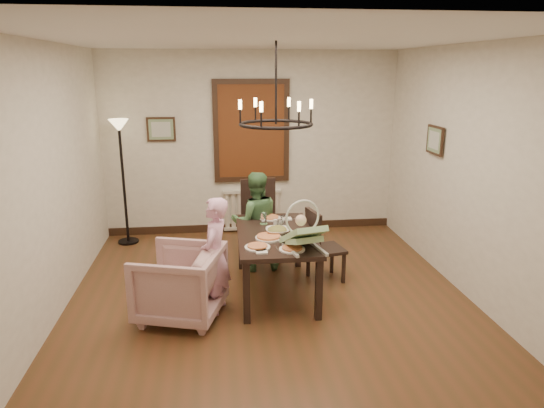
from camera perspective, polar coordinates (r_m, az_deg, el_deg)
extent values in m
cube|color=#4E331A|center=(5.57, -0.20, -11.30)|extent=(4.50, 5.00, 0.01)
cube|color=white|center=(4.97, -0.23, 18.83)|extent=(4.50, 5.00, 0.01)
cube|color=silver|center=(7.54, -2.44, 7.06)|extent=(4.50, 0.01, 2.80)
cube|color=silver|center=(5.33, -25.03, 1.98)|extent=(0.01, 5.00, 2.80)
cube|color=silver|center=(5.79, 22.51, 3.26)|extent=(0.01, 5.00, 2.80)
cube|color=black|center=(5.53, 0.43, -3.68)|extent=(0.90, 1.55, 0.05)
cube|color=black|center=(4.99, -3.02, -10.40)|extent=(0.07, 0.07, 0.67)
cube|color=black|center=(6.29, -3.63, -4.75)|extent=(0.07, 0.07, 0.67)
cube|color=black|center=(5.07, 5.53, -10.01)|extent=(0.07, 0.07, 0.67)
cube|color=black|center=(6.36, 3.09, -4.53)|extent=(0.07, 0.07, 0.67)
imported|color=#C6979B|center=(5.17, -10.82, -9.14)|extent=(1.03, 1.02, 0.76)
imported|color=#E8A3C7|center=(5.18, -6.69, -7.18)|extent=(0.35, 0.44, 1.04)
imported|color=#487545|center=(6.23, -1.97, -3.01)|extent=(0.54, 0.44, 1.07)
imported|color=white|center=(5.48, 0.63, -3.15)|extent=(0.31, 0.31, 0.08)
cylinder|color=tan|center=(5.33, -0.41, -3.92)|extent=(0.29, 0.29, 0.04)
cylinder|color=silver|center=(5.58, 0.94, -2.53)|extent=(0.06, 0.06, 0.13)
cube|color=brown|center=(7.47, -2.44, 8.53)|extent=(1.00, 0.03, 1.40)
cube|color=black|center=(7.49, -12.91, 8.56)|extent=(0.42, 0.03, 0.36)
cube|color=black|center=(6.52, 18.63, 7.14)|extent=(0.03, 0.42, 0.36)
torus|color=black|center=(5.25, 0.46, 9.37)|extent=(0.80, 0.80, 0.04)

